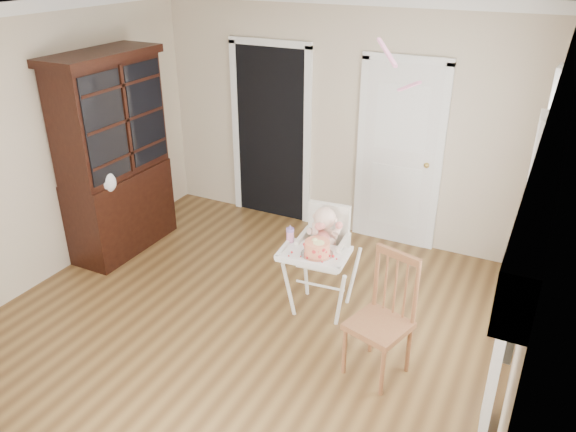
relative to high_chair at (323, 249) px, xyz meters
The scene contains 16 objects.
floor 1.17m from the high_chair, 121.81° to the right, with size 5.00×5.00×0.00m, color brown.
ceiling 2.27m from the high_chair, 121.81° to the right, with size 5.00×5.00×0.00m, color white.
wall_back 1.88m from the high_chair, 107.14° to the left, with size 4.50×4.50×0.00m, color beige.
wall_left 2.97m from the high_chair, 163.29° to the right, with size 5.00×5.00×0.00m, color beige.
wall_right 2.05m from the high_chair, 25.57° to the right, with size 5.00×5.00×0.00m, color beige.
crown_molding 2.22m from the high_chair, 121.81° to the right, with size 4.50×5.00×0.12m, color white, non-canonical shape.
doorway 2.22m from the high_chair, 130.56° to the left, with size 1.06×0.05×2.22m.
closet_door 1.70m from the high_chair, 83.56° to the left, with size 0.96×0.09×2.13m.
window_right 1.78m from the high_chair, ahead, with size 0.13×1.84×2.30m.
high_chair is the anchor object (origin of this frame).
baby 0.16m from the high_chair, 91.89° to the left, with size 0.32×0.24×0.48m.
cake 0.29m from the high_chair, 78.24° to the right, with size 0.28×0.28×0.13m.
sippy_cup 0.33m from the high_chair, 151.64° to the right, with size 0.07×0.07×0.17m.
china_cabinet 2.54m from the high_chair, behind, with size 0.58×1.30×2.19m.
dining_chair 0.96m from the high_chair, 37.22° to the right, with size 0.53×0.53×1.04m.
streamer 1.80m from the high_chair, 30.27° to the left, with size 0.03×0.50×0.02m, color #FF93C1, non-canonical shape.
Camera 1 is at (2.23, -3.28, 3.14)m, focal length 35.00 mm.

